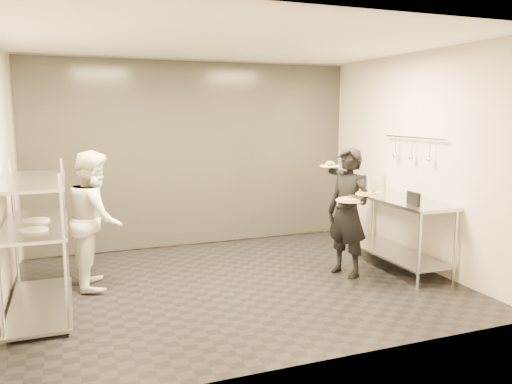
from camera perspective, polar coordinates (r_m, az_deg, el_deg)
name	(u,v)px	position (r m, az deg, el deg)	size (l,w,h in m)	color
room_shell	(210,159)	(6.84, -5.33, 3.82)	(5.00, 4.00, 2.80)	black
pass_rack	(37,237)	(5.55, -23.78, -4.76)	(0.60, 1.60, 1.50)	silver
prep_counter	(394,219)	(6.85, 15.44, -3.03)	(0.60, 1.80, 0.92)	silver
utensil_rail	(412,149)	(6.87, 17.44, 4.69)	(0.07, 1.20, 0.31)	silver
waiter	(348,212)	(6.28, 10.47, -2.31)	(0.58, 0.38, 1.60)	black
chef	(95,219)	(6.10, -17.89, -2.95)	(0.78, 0.60, 1.60)	white
pizza_plate_near	(350,200)	(6.01, 10.75, -0.88)	(0.34, 0.34, 0.05)	white
pizza_plate_far	(369,193)	(6.11, 12.76, -0.13)	(0.32, 0.32, 0.05)	white
salad_plate	(330,164)	(6.37, 8.44, 3.13)	(0.25, 0.25, 0.07)	white
pos_monitor	(413,198)	(6.29, 17.55, -0.71)	(0.04, 0.22, 0.16)	black
bottle_green	(383,186)	(6.83, 14.32, 0.71)	(0.08, 0.08, 0.29)	gray
bottle_clear	(369,182)	(7.50, 12.75, 1.16)	(0.06, 0.06, 0.20)	gray
bottle_dark	(364,182)	(7.46, 12.28, 1.13)	(0.06, 0.06, 0.20)	black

